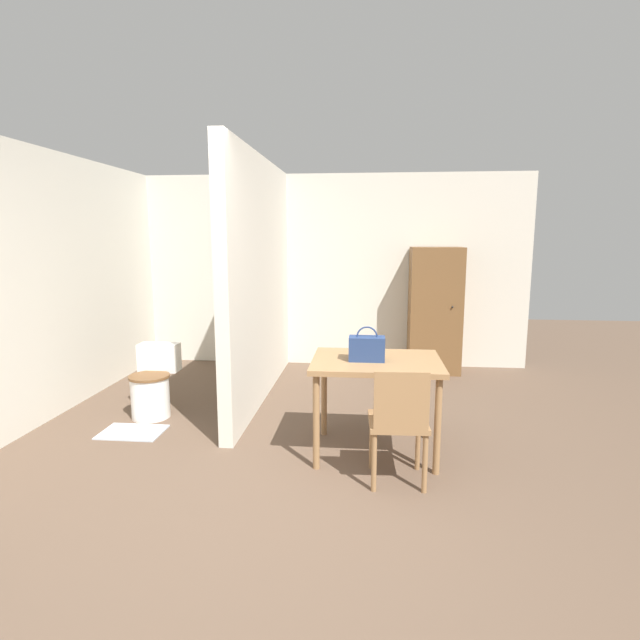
% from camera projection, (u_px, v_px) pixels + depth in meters
% --- Properties ---
extents(ground_plane, '(16.00, 16.00, 0.00)m').
position_uv_depth(ground_plane, '(245.00, 531.00, 2.91)').
color(ground_plane, brown).
extents(wall_back, '(5.51, 0.12, 2.50)m').
position_uv_depth(wall_back, '(316.00, 271.00, 6.64)').
color(wall_back, beige).
rests_on(wall_back, ground_plane).
extents(wall_left, '(0.12, 4.95, 2.50)m').
position_uv_depth(wall_left, '(59.00, 283.00, 4.86)').
color(wall_left, beige).
rests_on(wall_left, ground_plane).
extents(partition_wall, '(0.12, 2.82, 2.50)m').
position_uv_depth(partition_wall, '(260.00, 280.00, 5.24)').
color(partition_wall, beige).
rests_on(partition_wall, ground_plane).
extents(dining_table, '(0.99, 0.77, 0.76)m').
position_uv_depth(dining_table, '(376.00, 371.00, 3.87)').
color(dining_table, '#997047').
rests_on(dining_table, ground_plane).
extents(wooden_chair, '(0.41, 0.41, 0.84)m').
position_uv_depth(wooden_chair, '(399.00, 420.00, 3.39)').
color(wooden_chair, '#997047').
rests_on(wooden_chair, ground_plane).
extents(toilet, '(0.38, 0.52, 0.66)m').
position_uv_depth(toilet, '(153.00, 385.00, 4.77)').
color(toilet, white).
rests_on(toilet, ground_plane).
extents(handbag, '(0.27, 0.15, 0.27)m').
position_uv_depth(handbag, '(367.00, 348.00, 3.81)').
color(handbag, navy).
rests_on(handbag, dining_table).
extents(wooden_cabinet, '(0.63, 0.50, 1.57)m').
position_uv_depth(wooden_cabinet, '(435.00, 310.00, 6.26)').
color(wooden_cabinet, brown).
rests_on(wooden_cabinet, ground_plane).
extents(bath_mat, '(0.54, 0.37, 0.01)m').
position_uv_depth(bath_mat, '(132.00, 432.00, 4.37)').
color(bath_mat, '#B2BCC6').
rests_on(bath_mat, ground_plane).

